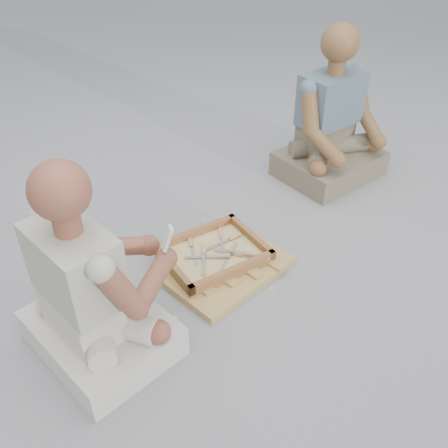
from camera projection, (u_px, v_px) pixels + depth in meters
name	position (u px, v px, depth m)	size (l,w,h in m)	color
ground	(265.00, 298.00, 2.26)	(60.00, 60.00, 0.00)	gray
carved_panel	(227.00, 270.00, 2.39)	(0.57, 0.38, 0.04)	olive
tool_tray	(213.00, 254.00, 2.42)	(0.51, 0.43, 0.06)	brown
chisel_0	(204.00, 252.00, 2.41)	(0.10, 0.21, 0.02)	silver
chisel_1	(191.00, 245.00, 2.47)	(0.07, 0.22, 0.02)	silver
chisel_2	(221.00, 236.00, 2.53)	(0.09, 0.21, 0.02)	silver
chisel_3	(258.00, 257.00, 2.38)	(0.18, 0.15, 0.02)	silver
chisel_4	(232.00, 250.00, 2.44)	(0.17, 0.17, 0.02)	silver
chisel_5	(246.00, 253.00, 2.39)	(0.18, 0.15, 0.02)	silver
chisel_6	(218.00, 256.00, 2.39)	(0.21, 0.10, 0.02)	silver
chisel_7	(231.00, 238.00, 2.50)	(0.22, 0.06, 0.02)	silver
wood_chip_0	(223.00, 216.00, 2.77)	(0.02, 0.01, 0.00)	#DCC882
wood_chip_1	(176.00, 317.00, 2.16)	(0.02, 0.01, 0.00)	#DCC882
wood_chip_2	(204.00, 221.00, 2.73)	(0.02, 0.01, 0.00)	#DCC882
wood_chip_3	(227.00, 226.00, 2.70)	(0.02, 0.01, 0.00)	#DCC882
wood_chip_4	(246.00, 267.00, 2.43)	(0.02, 0.01, 0.00)	#DCC882
wood_chip_5	(136.00, 234.00, 2.64)	(0.02, 0.01, 0.00)	#DCC882
wood_chip_6	(180.00, 257.00, 2.49)	(0.02, 0.01, 0.00)	#DCC882
wood_chip_7	(152.00, 278.00, 2.36)	(0.02, 0.01, 0.00)	#DCC882
wood_chip_8	(162.00, 257.00, 2.49)	(0.02, 0.01, 0.00)	#DCC882
wood_chip_9	(191.00, 246.00, 2.56)	(0.02, 0.01, 0.00)	#DCC882
wood_chip_10	(170.00, 322.00, 2.14)	(0.02, 0.01, 0.00)	#DCC882
wood_chip_11	(272.00, 289.00, 2.31)	(0.02, 0.01, 0.00)	#DCC882
craftsman	(92.00, 293.00, 1.87)	(0.65, 0.67, 0.87)	beige
companion	(332.00, 129.00, 2.97)	(0.67, 0.58, 0.91)	#706650
mobile_phone	(167.00, 238.00, 1.94)	(0.05, 0.05, 0.10)	silver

